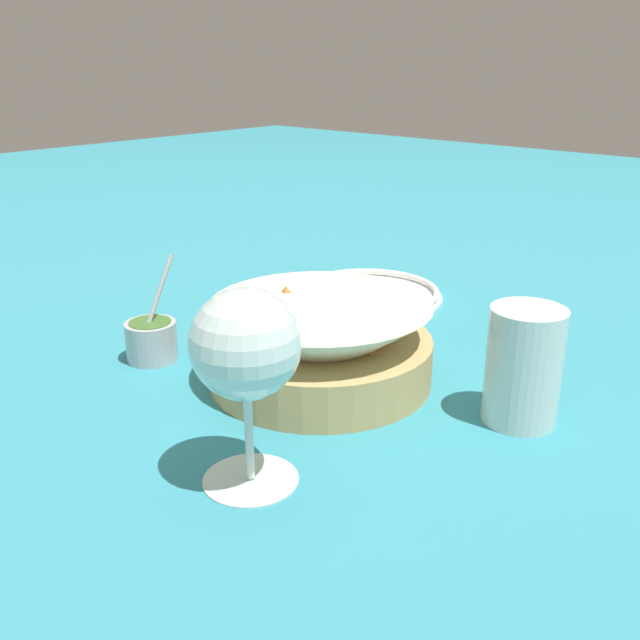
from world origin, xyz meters
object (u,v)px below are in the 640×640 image
sauce_cup (151,338)px  beer_mug (524,369)px  wine_glass (246,350)px  food_basket (320,346)px  side_plate (369,293)px

sauce_cup → beer_mug: sauce_cup is taller
sauce_cup → wine_glass: size_ratio=0.71×
food_basket → beer_mug: size_ratio=2.09×
side_plate → sauce_cup: bearing=171.3°
food_basket → sauce_cup: bearing=115.5°
food_basket → sauce_cup: 0.20m
sauce_cup → side_plate: 0.34m
food_basket → wine_glass: size_ratio=1.43×
food_basket → wine_glass: 0.21m
beer_mug → side_plate: bearing=60.2°
sauce_cup → side_plate: bearing=-8.7°
beer_mug → side_plate: size_ratio=0.54×
sauce_cup → wine_glass: bearing=-109.9°
sauce_cup → beer_mug: 0.41m
beer_mug → wine_glass: bearing=154.5°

